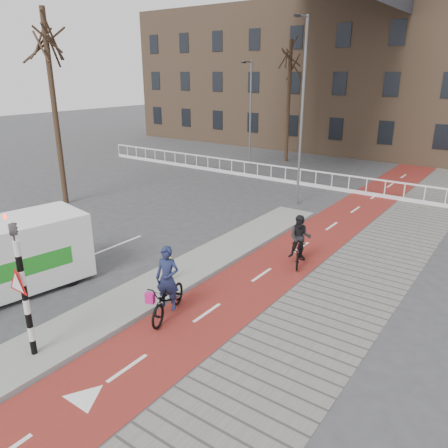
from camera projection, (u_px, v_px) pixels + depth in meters
The scene contains 14 objects.
ground at pixel (117, 328), 11.63m from camera, with size 120.00×120.00×0.00m, color #38383A.
bike_lane at pixel (322, 233), 18.48m from camera, with size 2.50×60.00×0.01m, color maroon.
sidewalk at pixel (390, 247), 16.95m from camera, with size 3.00×60.00×0.01m, color slate.
curb_island at pixel (192, 267), 15.07m from camera, with size 1.80×16.00×0.12m, color gray.
traffic_signal at pixel (22, 283), 9.75m from camera, with size 0.80×0.80×3.68m.
bollard at pixel (170, 269), 13.90m from camera, with size 0.12×0.12×0.78m, color yellow.
cyclist_near at pixel (168, 293), 11.97m from camera, with size 1.29×2.11×2.06m.
cyclist_far at pixel (300, 245), 15.17m from camera, with size 1.02×1.74×1.82m.
railing at pixel (271, 176), 27.33m from camera, with size 28.00×0.10×0.99m.
townhouse_row at pixel (388, 54), 35.27m from camera, with size 46.00×10.00×15.90m.
tree_left at pixel (55, 111), 21.14m from camera, with size 0.26×0.26×9.27m, color #312216.
tree_mid at pixel (288, 103), 31.99m from camera, with size 0.27×0.27×8.63m, color #312216.
streetlight_near at pixel (302, 116), 21.03m from camera, with size 0.12×0.12×8.90m, color slate.
streetlight_left at pixel (250, 114), 30.99m from camera, with size 0.12×0.12×7.19m, color slate.
Camera 1 is at (8.18, -6.52, 6.45)m, focal length 35.00 mm.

